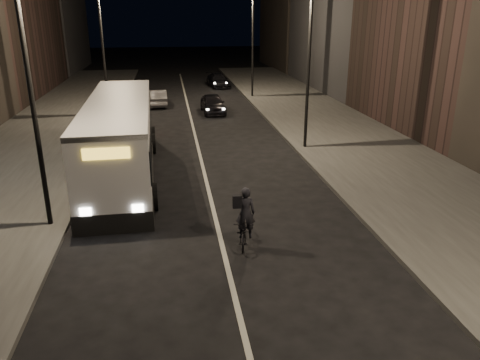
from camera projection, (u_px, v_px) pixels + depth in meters
name	position (u px, v px, depth m)	size (l,w,h in m)	color
ground	(230.00, 276.00, 12.96)	(180.00, 180.00, 0.00)	black
sidewalk_right	(343.00, 136.00, 27.15)	(7.00, 70.00, 0.16)	#343532
sidewalk_left	(36.00, 149.00, 24.75)	(7.00, 70.00, 0.16)	#343532
streetlight_right_mid	(304.00, 45.00, 23.05)	(1.20, 0.44, 8.12)	black
streetlight_right_far	(250.00, 32.00, 37.93)	(1.20, 0.44, 8.12)	black
streetlight_left_near	(36.00, 66.00, 14.10)	(1.20, 0.44, 8.12)	black
streetlight_left_far	(106.00, 36.00, 30.84)	(1.20, 0.44, 8.12)	black
city_bus	(121.00, 135.00, 20.51)	(3.19, 12.47, 3.34)	silver
cyclist_on_bicycle	(244.00, 226.00, 14.49)	(0.92, 1.81, 1.99)	black
car_near	(213.00, 104.00, 33.63)	(1.56, 3.88, 1.32)	black
car_mid	(158.00, 98.00, 36.21)	(1.31, 3.75, 1.24)	#3F3E41
car_far	(218.00, 80.00, 45.30)	(1.72, 4.23, 1.23)	black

